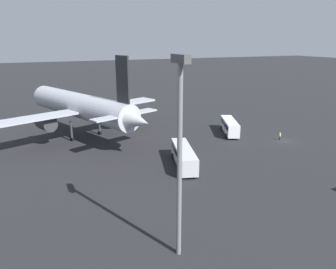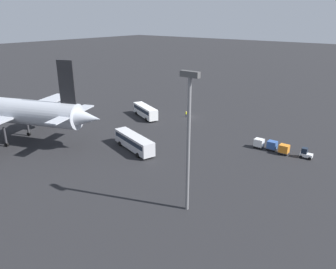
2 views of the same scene
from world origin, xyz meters
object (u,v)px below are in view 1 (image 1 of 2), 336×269
(airplane, at_px, (81,106))
(shuttle_bus_far, at_px, (184,155))
(shuttle_bus_near, at_px, (230,126))
(worker_person, at_px, (280,136))

(airplane, xyz_separation_m, shuttle_bus_far, (-25.97, -13.18, -5.14))
(shuttle_bus_near, relative_size, worker_person, 6.47)
(airplane, height_order, shuttle_bus_near, airplane)
(shuttle_bus_near, distance_m, worker_person, 11.63)
(shuttle_bus_far, bearing_deg, airplane, 43.54)
(shuttle_bus_far, relative_size, worker_person, 7.38)
(airplane, bearing_deg, shuttle_bus_near, -130.99)
(airplane, bearing_deg, shuttle_bus_far, -174.15)
(airplane, distance_m, shuttle_bus_near, 34.96)
(shuttle_bus_near, height_order, worker_person, shuttle_bus_near)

